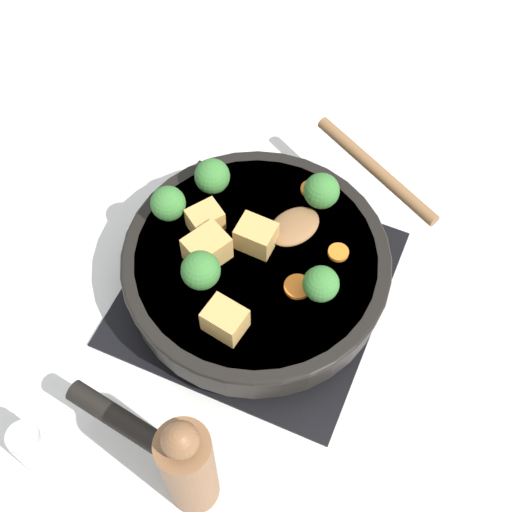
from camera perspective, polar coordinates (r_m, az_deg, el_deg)
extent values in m
plane|color=silver|center=(0.91, 0.00, -2.58)|extent=(2.40, 2.40, 0.00)
cube|color=black|center=(0.90, 0.00, -2.46)|extent=(0.31, 0.31, 0.01)
torus|color=black|center=(0.89, 0.00, -1.96)|extent=(0.24, 0.24, 0.01)
cube|color=black|center=(0.89, 0.00, -1.96)|extent=(0.01, 0.23, 0.01)
cube|color=black|center=(0.89, 0.00, -1.96)|extent=(0.23, 0.01, 0.01)
cylinder|color=black|center=(0.86, 0.00, -0.91)|extent=(0.31, 0.31, 0.05)
cylinder|color=brown|center=(0.86, 0.00, -0.78)|extent=(0.29, 0.29, 0.04)
torus|color=black|center=(0.84, 0.00, -0.14)|extent=(0.32, 0.32, 0.01)
cylinder|color=black|center=(0.77, -9.63, -13.52)|extent=(0.17, 0.05, 0.02)
ellipsoid|color=brown|center=(0.85, 3.07, 2.37)|extent=(0.07, 0.08, 0.01)
cylinder|color=brown|center=(0.91, 9.58, 6.83)|extent=(0.19, 0.11, 0.02)
cube|color=tan|center=(0.78, -2.49, -5.13)|extent=(0.05, 0.04, 0.03)
cube|color=tan|center=(0.85, -4.09, 2.93)|extent=(0.05, 0.05, 0.03)
cube|color=tan|center=(0.82, -3.95, 0.60)|extent=(0.06, 0.06, 0.04)
cube|color=tan|center=(0.83, 0.00, 1.62)|extent=(0.05, 0.04, 0.04)
cylinder|color=#709956|center=(0.81, 5.10, -2.97)|extent=(0.01, 0.01, 0.01)
sphere|color=#387533|center=(0.79, 5.22, -2.24)|extent=(0.04, 0.04, 0.04)
cylinder|color=#709956|center=(0.89, -3.45, 5.52)|extent=(0.01, 0.01, 0.01)
sphere|color=#387533|center=(0.87, -3.53, 6.40)|extent=(0.04, 0.04, 0.04)
cylinder|color=#709956|center=(0.82, -4.34, -1.96)|extent=(0.01, 0.01, 0.01)
sphere|color=#387533|center=(0.80, -4.45, -1.16)|extent=(0.05, 0.05, 0.05)
cylinder|color=#709956|center=(0.88, 5.15, 4.34)|extent=(0.01, 0.01, 0.01)
sphere|color=#387533|center=(0.86, 5.27, 5.21)|extent=(0.04, 0.04, 0.04)
cylinder|color=#709956|center=(0.87, -6.90, 3.36)|extent=(0.01, 0.01, 0.01)
sphere|color=#387533|center=(0.85, -7.05, 4.20)|extent=(0.04, 0.04, 0.04)
cylinder|color=orange|center=(0.82, 3.35, -2.47)|extent=(0.03, 0.03, 0.01)
cylinder|color=orange|center=(0.89, 4.41, 5.36)|extent=(0.03, 0.03, 0.01)
cylinder|color=orange|center=(0.84, 6.60, 0.29)|extent=(0.02, 0.02, 0.01)
cylinder|color=brown|center=(0.74, -5.37, -16.63)|extent=(0.05, 0.05, 0.16)
sphere|color=brown|center=(0.65, -6.08, -14.46)|extent=(0.03, 0.03, 0.03)
cylinder|color=white|center=(0.82, -17.31, -14.59)|extent=(0.04, 0.04, 0.07)
cylinder|color=#B7B7BC|center=(0.78, -18.14, -13.65)|extent=(0.03, 0.03, 0.01)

